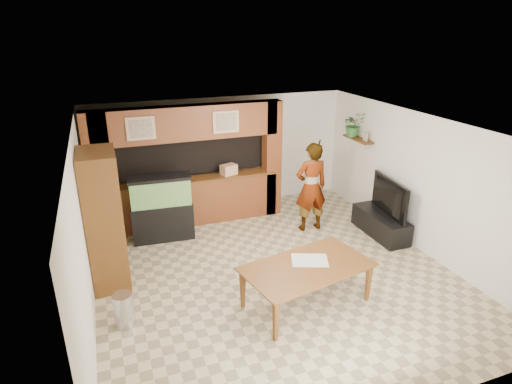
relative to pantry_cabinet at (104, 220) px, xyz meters
name	(u,v)px	position (x,y,z in m)	size (l,w,h in m)	color
floor	(273,271)	(2.70, -0.68, -1.15)	(6.50, 6.50, 0.00)	tan
ceiling	(275,128)	(2.70, -0.68, 1.45)	(6.50, 6.50, 0.00)	white
wall_back	(221,153)	(2.70, 2.57, 0.15)	(6.00, 6.00, 0.00)	white
wall_left	(83,232)	(-0.30, -0.68, 0.15)	(6.50, 6.50, 0.00)	white
wall_right	(420,183)	(5.70, -0.68, 0.15)	(6.50, 6.50, 0.00)	white
partition	(186,164)	(1.75, 1.96, 0.16)	(4.20, 0.99, 2.60)	brown
wall_clock	(80,172)	(-0.27, 0.32, 0.75)	(0.05, 0.25, 0.25)	black
wall_shelf	(358,139)	(5.55, 1.27, 0.55)	(0.25, 0.90, 0.04)	brown
pantry_cabinet	(104,220)	(0.00, 0.00, 0.00)	(0.58, 0.94, 2.30)	brown
trash_can	(124,310)	(0.12, -1.29, -0.89)	(0.29, 0.29, 0.52)	#B2B2B7
aquarium	(162,209)	(1.08, 1.27, -0.49)	(1.21, 0.46, 1.35)	black
tv_stand	(381,224)	(5.35, -0.11, -0.92)	(0.51, 1.40, 0.47)	black
television	(384,197)	(5.35, -0.11, -0.31)	(1.29, 0.17, 0.74)	black
photo_frame	(365,137)	(5.55, 1.00, 0.67)	(0.03, 0.15, 0.19)	tan
potted_plant	(353,124)	(5.52, 1.46, 0.84)	(0.49, 0.43, 0.55)	#306D2B
person	(311,187)	(4.08, 0.64, -0.20)	(0.70, 0.46, 1.91)	#9D7956
microphone	(319,143)	(4.13, 0.48, 0.79)	(0.03, 0.03, 0.14)	black
dining_table	(308,286)	(2.83, -1.77, -0.81)	(1.95, 1.09, 0.69)	brown
newspaper_a	(310,260)	(2.93, -1.61, -0.46)	(0.56, 0.40, 0.01)	silver
counter_box	(229,170)	(2.64, 1.77, 0.00)	(0.33, 0.22, 0.22)	tan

